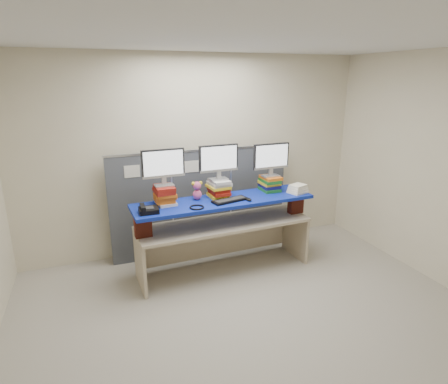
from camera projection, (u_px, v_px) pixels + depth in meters
name	position (u px, v px, depth m)	size (l,w,h in m)	color
room	(256.00, 194.00, 3.57)	(5.00, 4.00, 2.80)	beige
cubicle_partition	(202.00, 201.00, 5.35)	(2.60, 0.06, 1.53)	#40434B
desk	(224.00, 232.00, 4.86)	(2.27, 0.75, 0.68)	#BDAC90
brick_pier_left	(143.00, 226.00, 4.35)	(0.20, 0.11, 0.27)	maroon
brick_pier_right	(296.00, 204.00, 5.12)	(0.20, 0.11, 0.27)	maroon
blue_board	(224.00, 201.00, 4.73)	(2.31, 0.58, 0.04)	navy
book_stack_left	(165.00, 195.00, 4.53)	(0.26, 0.31, 0.23)	silver
book_stack_center	(219.00, 188.00, 4.79)	(0.29, 0.31, 0.24)	yellow
book_stack_right	(270.00, 183.00, 5.08)	(0.25, 0.30, 0.20)	#1B6722
monitor_left	(163.00, 165.00, 4.42)	(0.52, 0.15, 0.45)	#AFAFB5
monitor_center	(219.00, 160.00, 4.68)	(0.52, 0.15, 0.45)	#AFAFB5
monitor_right	(271.00, 158.00, 4.97)	(0.52, 0.15, 0.45)	#AFAFB5
keyboard	(230.00, 200.00, 4.66)	(0.49, 0.26, 0.03)	black
mouse	(249.00, 199.00, 4.68)	(0.06, 0.11, 0.04)	black
desk_phone	(148.00, 210.00, 4.26)	(0.23, 0.21, 0.09)	black
headset	(197.00, 207.00, 4.42)	(0.18, 0.18, 0.02)	black
plush_toy	(197.00, 190.00, 4.69)	(0.14, 0.10, 0.24)	#E3568C
binder_stack	(298.00, 189.00, 4.99)	(0.29, 0.26, 0.11)	white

